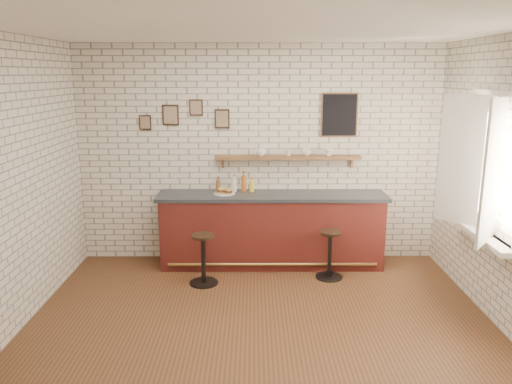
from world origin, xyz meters
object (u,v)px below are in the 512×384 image
at_px(bar_stool_right, 330,253).
at_px(bitters_bottle_brown, 218,186).
at_px(ciabatta_sandwich, 225,190).
at_px(condiment_bottle_yellow, 252,186).
at_px(shelf_cup_b, 288,153).
at_px(shelf_cup_d, 329,152).
at_px(sandwich_plate, 224,194).
at_px(shelf_cup_a, 261,152).
at_px(bitters_bottle_amber, 244,183).
at_px(bitters_bottle_white, 235,185).
at_px(bar_counter, 272,229).
at_px(shelf_cup_c, 307,152).
at_px(book_upper, 479,229).
at_px(book_lower, 479,231).
at_px(bar_stool_left, 203,257).

bearing_deg(bar_stool_right, bitters_bottle_brown, 157.19).
bearing_deg(ciabatta_sandwich, condiment_bottle_yellow, 20.73).
xyz_separation_m(ciabatta_sandwich, shelf_cup_b, (0.86, 0.19, 0.48)).
xyz_separation_m(ciabatta_sandwich, condiment_bottle_yellow, (0.36, 0.14, 0.03)).
distance_m(shelf_cup_b, shelf_cup_d, 0.56).
distance_m(sandwich_plate, shelf_cup_a, 0.76).
bearing_deg(shelf_cup_b, bitters_bottle_amber, 152.53).
bearing_deg(bitters_bottle_white, bar_stool_right, -26.36).
relative_size(bar_counter, shelf_cup_c, 25.03).
bearing_deg(book_upper, book_lower, -87.27).
xyz_separation_m(ciabatta_sandwich, book_upper, (2.84, -1.41, -0.10)).
distance_m(condiment_bottle_yellow, book_lower, 2.93).
bearing_deg(bar_stool_left, bitters_bottle_amber, 58.22).
distance_m(sandwich_plate, bar_stool_right, 1.61).
bearing_deg(ciabatta_sandwich, bitters_bottle_white, 47.71).
height_order(ciabatta_sandwich, bitters_bottle_amber, bitters_bottle_amber).
distance_m(shelf_cup_c, book_upper, 2.43).
relative_size(bar_stool_left, book_upper, 3.18).
xyz_separation_m(bar_counter, bitters_bottle_brown, (-0.74, 0.14, 0.59)).
bearing_deg(shelf_cup_a, bitters_bottle_amber, -164.86).
relative_size(bitters_bottle_brown, bar_stool_right, 0.33).
relative_size(bar_stool_right, shelf_cup_d, 5.92).
height_order(ciabatta_sandwich, bitters_bottle_white, bitters_bottle_white).
bearing_deg(bar_stool_right, bar_stool_left, -173.54).
xyz_separation_m(bitters_bottle_brown, condiment_bottle_yellow, (0.46, 0.00, -0.00)).
bearing_deg(sandwich_plate, shelf_cup_a, 21.08).
height_order(bitters_bottle_brown, bitters_bottle_white, bitters_bottle_white).
relative_size(ciabatta_sandwich, condiment_bottle_yellow, 1.20).
relative_size(sandwich_plate, book_upper, 1.36).
distance_m(condiment_bottle_yellow, bar_stool_left, 1.25).
bearing_deg(bar_counter, bitters_bottle_brown, 168.90).
height_order(bar_stool_left, shelf_cup_c, shelf_cup_c).
height_order(sandwich_plate, condiment_bottle_yellow, condiment_bottle_yellow).
relative_size(bitters_bottle_white, bar_stool_right, 0.37).
distance_m(bar_stool_right, book_upper, 1.84).
xyz_separation_m(bar_counter, bitters_bottle_white, (-0.51, 0.14, 0.60)).
bearing_deg(bitters_bottle_brown, ciabatta_sandwich, -54.76).
xyz_separation_m(condiment_bottle_yellow, bar_stool_left, (-0.61, -0.80, -0.74)).
height_order(condiment_bottle_yellow, shelf_cup_b, shelf_cup_b).
height_order(sandwich_plate, book_lower, sandwich_plate).
bearing_deg(shelf_cup_d, sandwich_plate, 159.38).
bearing_deg(bitters_bottle_white, shelf_cup_d, 2.50).
distance_m(sandwich_plate, bitters_bottle_brown, 0.18).
bearing_deg(shelf_cup_c, ciabatta_sandwich, 86.22).
xyz_separation_m(sandwich_plate, bitters_bottle_white, (0.14, 0.14, 0.09)).
relative_size(shelf_cup_c, book_upper, 0.60).
xyz_separation_m(bar_counter, ciabatta_sandwich, (-0.64, 0.01, 0.55)).
bearing_deg(shelf_cup_a, book_lower, -32.49).
xyz_separation_m(condiment_bottle_yellow, book_upper, (2.48, -1.55, -0.14)).
height_order(condiment_bottle_yellow, book_lower, condiment_bottle_yellow).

